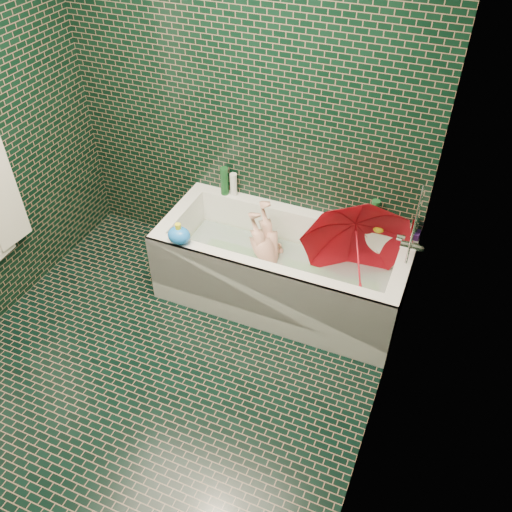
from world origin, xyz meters
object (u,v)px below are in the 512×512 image
at_px(umbrella, 358,257).
at_px(bath_toy, 179,235).
at_px(rubber_duck, 380,228).
at_px(bathtub, 281,275).
at_px(child, 269,259).

relative_size(umbrella, bath_toy, 4.07).
height_order(rubber_duck, bath_toy, bath_toy).
bearing_deg(bathtub, bath_toy, -152.70).
xyz_separation_m(child, bath_toy, (-0.51, -0.34, 0.31)).
bearing_deg(rubber_duck, umbrella, -124.97).
xyz_separation_m(rubber_duck, bath_toy, (-1.19, -0.63, 0.03)).
height_order(umbrella, rubber_duck, umbrella).
height_order(bathtub, umbrella, umbrella).
height_order(child, rubber_duck, rubber_duck).
height_order(child, bath_toy, bath_toy).
bearing_deg(rubber_duck, child, 179.48).
bearing_deg(child, rubber_duck, 122.44).
distance_m(umbrella, rubber_duck, 0.32).
height_order(umbrella, bath_toy, umbrella).
distance_m(bathtub, bath_toy, 0.79).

